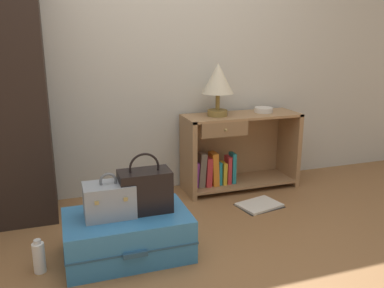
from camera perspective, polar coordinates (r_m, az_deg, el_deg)
name	(u,v)px	position (r m, az deg, el deg)	size (l,w,h in m)	color
ground_plane	(212,277)	(2.42, 2.80, -18.35)	(9.00, 9.00, 0.00)	olive
back_wall	(147,40)	(3.45, -6.37, 14.53)	(6.40, 0.10, 2.60)	beige
bookshelf	(235,152)	(3.59, 6.07, -1.10)	(1.02, 0.38, 0.67)	#A37A51
table_lamp	(218,81)	(3.39, 3.71, 8.90)	(0.27, 0.27, 0.44)	olive
bowl	(264,110)	(3.63, 10.13, 4.79)	(0.16, 0.16, 0.04)	silver
suitcase_large	(128,235)	(2.58, -9.12, -12.61)	(0.77, 0.50, 0.27)	teal
train_case	(109,200)	(2.48, -11.67, -7.78)	(0.30, 0.21, 0.28)	#8E99A3
handbag	(145,190)	(2.51, -6.69, -6.55)	(0.32, 0.18, 0.38)	black
bottle	(39,257)	(2.57, -20.91, -14.77)	(0.07, 0.07, 0.21)	white
open_book_on_floor	(259,205)	(3.32, 9.55, -8.55)	(0.38, 0.31, 0.02)	white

